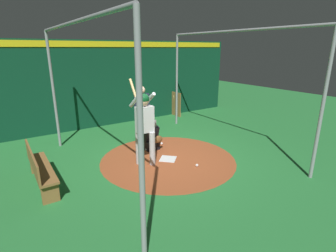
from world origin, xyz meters
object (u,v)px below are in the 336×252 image
Objects in this scene: catcher at (152,138)px; umpire at (142,112)px; bat_rack at (174,104)px; bench at (39,167)px; batter at (144,122)px; baseball_1 at (162,143)px; home_plate at (168,159)px; baseball_0 at (147,149)px; baseball_2 at (197,165)px.

catcher is 0.92m from umpire.
bat_rack is 7.00m from bench.
baseball_1 is at bearing 130.51° from batter.
catcher is 12.66× the size of baseball_1.
batter is at bearing 83.78° from bench.
home_plate is 0.19× the size of batter.
bench is at bearing -69.79° from umpire.
baseball_0 is 1.00× the size of baseball_1.
baseball_0 and baseball_1 have the same top height.
bat_rack is at bearing 151.10° from baseball_2.
catcher is 4.21m from bat_rack.
baseball_1 is at bearing 104.12° from baseball_0.
home_plate is at bearing 0.05° from catcher.
batter is 29.55× the size of baseball_2.
home_plate is at bearing 11.93° from baseball_0.
bat_rack reaches higher than home_plate.
baseball_2 is (1.16, 3.46, -0.41)m from bench.
umpire is 3.41m from bench.
batter is 1.21× the size of bench.
umpire is at bearing 110.21° from bench.
baseball_1 is (-0.94, 1.10, -1.10)m from batter.
baseball_1 is at bearing 38.85° from umpire.
catcher reaches higher than baseball_0.
umpire is (-0.64, 0.05, 0.66)m from catcher.
catcher is at bearing -167.94° from baseball_2.
baseball_0 reaches higher than home_plate.
home_plate is 4.90m from bat_rack.
batter reaches higher than umpire.
baseball_2 is (0.89, 1.01, -1.10)m from batter.
batter is 1.28m from catcher.
umpire is 24.48× the size of baseball_0.
batter is at bearing -131.44° from baseball_2.
batter is 1.21× the size of umpire.
home_plate is 5.68× the size of baseball_1.
baseball_0 is (-0.78, 0.47, -1.10)m from batter.
baseball_2 reaches higher than home_plate.
bench is 3.64m from baseball_1.
umpire reaches higher than baseball_1.
batter is at bearing -39.59° from catcher.
batter is at bearing -43.41° from bat_rack.
baseball_2 is (2.32, 0.31, -0.98)m from umpire.
baseball_0 is at bearing -88.02° from catcher.
home_plate is at bearing -37.13° from bat_rack.
catcher reaches higher than home_plate.
baseball_0 is at bearing -168.07° from home_plate.
baseball_1 is at bearing 108.78° from catcher.
bench reaches higher than baseball_0.
catcher is 0.89× the size of bat_rack.
umpire is at bearing 178.12° from home_plate.
baseball_0 is (-0.87, -0.18, 0.03)m from home_plate.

